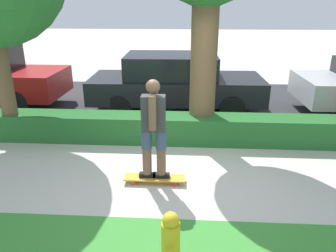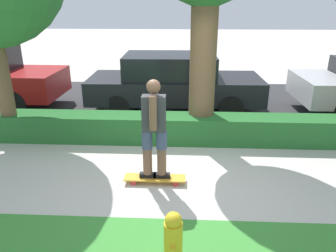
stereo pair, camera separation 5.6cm
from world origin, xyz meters
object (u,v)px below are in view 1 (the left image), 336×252
parked_car_middle (175,82)px  skateboard (154,178)px  skater_person (154,128)px  fire_hydrant (171,241)px

parked_car_middle → skateboard: bearing=-93.8°
skateboard → parked_car_middle: parked_car_middle is taller
parked_car_middle → skater_person: bearing=-93.8°
skateboard → parked_car_middle: 3.83m
skater_person → fire_hydrant: 1.89m
skater_person → parked_car_middle: 3.78m
skateboard → fire_hydrant: (0.35, -1.76, 0.28)m
skater_person → parked_car_middle: bearing=87.5°
skateboard → fire_hydrant: fire_hydrant is taller
parked_car_middle → fire_hydrant: (0.19, -5.53, -0.39)m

